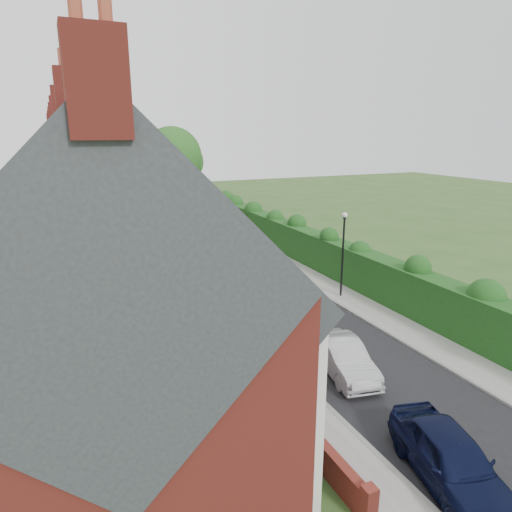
{
  "coord_description": "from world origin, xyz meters",
  "views": [
    {
      "loc": [
        -11.78,
        -17.4,
        9.62
      ],
      "look_at": [
        -0.67,
        7.33,
        2.2
      ],
      "focal_mm": 32.0,
      "sensor_mm": 36.0,
      "label": 1
    }
  ],
  "objects_px": {
    "car_grey": "(153,220)",
    "car_white": "(224,267)",
    "car_silver_b": "(262,317)",
    "horse": "(224,257)",
    "lamppost": "(343,244)",
    "horse_cart": "(216,245)",
    "car_red": "(192,243)",
    "car_navy": "(451,459)",
    "car_beige": "(173,228)",
    "car_green": "(199,249)",
    "car_black": "(133,208)",
    "car_silver_a": "(343,357)"
  },
  "relations": [
    {
      "from": "car_grey",
      "to": "car_white",
      "type": "bearing_deg",
      "value": -84.43
    },
    {
      "from": "car_silver_b",
      "to": "horse",
      "type": "height_order",
      "value": "car_silver_b"
    },
    {
      "from": "lamppost",
      "to": "horse_cart",
      "type": "xyz_separation_m",
      "value": [
        -4.1,
        10.86,
        -2.12
      ]
    },
    {
      "from": "lamppost",
      "to": "car_red",
      "type": "relative_size",
      "value": 1.27
    },
    {
      "from": "car_navy",
      "to": "horse_cart",
      "type": "distance_m",
      "value": 24.72
    },
    {
      "from": "lamppost",
      "to": "car_beige",
      "type": "relative_size",
      "value": 0.9
    },
    {
      "from": "car_red",
      "to": "car_grey",
      "type": "distance_m",
      "value": 11.72
    },
    {
      "from": "car_navy",
      "to": "car_grey",
      "type": "height_order",
      "value": "car_navy"
    },
    {
      "from": "car_green",
      "to": "car_black",
      "type": "bearing_deg",
      "value": 100.62
    },
    {
      "from": "car_navy",
      "to": "horse_cart",
      "type": "bearing_deg",
      "value": 100.06
    },
    {
      "from": "car_white",
      "to": "car_silver_a",
      "type": "bearing_deg",
      "value": -82.69
    },
    {
      "from": "car_red",
      "to": "lamppost",
      "type": "bearing_deg",
      "value": -74.51
    },
    {
      "from": "car_navy",
      "to": "car_green",
      "type": "xyz_separation_m",
      "value": [
        0.79,
        26.0,
        -0.12
      ]
    },
    {
      "from": "car_green",
      "to": "car_grey",
      "type": "distance_m",
      "value": 13.71
    },
    {
      "from": "car_silver_b",
      "to": "car_black",
      "type": "height_order",
      "value": "car_silver_b"
    },
    {
      "from": "car_white",
      "to": "car_beige",
      "type": "relative_size",
      "value": 0.85
    },
    {
      "from": "car_beige",
      "to": "horse",
      "type": "height_order",
      "value": "car_beige"
    },
    {
      "from": "car_silver_b",
      "to": "car_black",
      "type": "bearing_deg",
      "value": 93.2
    },
    {
      "from": "car_silver_a",
      "to": "car_beige",
      "type": "height_order",
      "value": "car_beige"
    },
    {
      "from": "horse",
      "to": "car_white",
      "type": "bearing_deg",
      "value": 45.7
    },
    {
      "from": "car_navy",
      "to": "car_silver_b",
      "type": "relative_size",
      "value": 0.82
    },
    {
      "from": "car_silver_b",
      "to": "car_white",
      "type": "height_order",
      "value": "car_silver_b"
    },
    {
      "from": "car_silver_a",
      "to": "car_white",
      "type": "distance_m",
      "value": 14.06
    },
    {
      "from": "car_beige",
      "to": "car_grey",
      "type": "distance_m",
      "value": 5.35
    },
    {
      "from": "car_white",
      "to": "horse_cart",
      "type": "relative_size",
      "value": 1.71
    },
    {
      "from": "lamppost",
      "to": "car_red",
      "type": "distance_m",
      "value": 15.28
    },
    {
      "from": "car_grey",
      "to": "horse",
      "type": "relative_size",
      "value": 2.57
    },
    {
      "from": "lamppost",
      "to": "car_navy",
      "type": "height_order",
      "value": "lamppost"
    },
    {
      "from": "car_silver_a",
      "to": "car_green",
      "type": "relative_size",
      "value": 1.11
    },
    {
      "from": "car_silver_b",
      "to": "car_white",
      "type": "distance_m",
      "value": 9.24
    },
    {
      "from": "car_silver_b",
      "to": "car_green",
      "type": "xyz_separation_m",
      "value": [
        1.4,
        14.73,
        -0.12
      ]
    },
    {
      "from": "car_silver_b",
      "to": "car_green",
      "type": "distance_m",
      "value": 14.8
    },
    {
      "from": "car_white",
      "to": "horse_cart",
      "type": "bearing_deg",
      "value": 85.49
    },
    {
      "from": "car_green",
      "to": "car_red",
      "type": "bearing_deg",
      "value": 96.94
    },
    {
      "from": "car_white",
      "to": "car_grey",
      "type": "relative_size",
      "value": 1.09
    },
    {
      "from": "car_navy",
      "to": "horse",
      "type": "height_order",
      "value": "car_navy"
    },
    {
      "from": "car_beige",
      "to": "car_grey",
      "type": "xyz_separation_m",
      "value": [
        -0.77,
        5.29,
        -0.15
      ]
    },
    {
      "from": "lamppost",
      "to": "horse",
      "type": "bearing_deg",
      "value": 114.53
    },
    {
      "from": "car_green",
      "to": "horse_cart",
      "type": "relative_size",
      "value": 1.37
    },
    {
      "from": "car_silver_a",
      "to": "car_silver_b",
      "type": "bearing_deg",
      "value": 115.89
    },
    {
      "from": "horse",
      "to": "car_black",
      "type": "bearing_deg",
      "value": -108.61
    },
    {
      "from": "car_grey",
      "to": "horse_cart",
      "type": "bearing_deg",
      "value": -80.38
    },
    {
      "from": "car_navy",
      "to": "car_beige",
      "type": "xyz_separation_m",
      "value": [
        0.79,
        34.4,
        0.0
      ]
    },
    {
      "from": "lamppost",
      "to": "car_silver_b",
      "type": "height_order",
      "value": "lamppost"
    },
    {
      "from": "lamppost",
      "to": "car_white",
      "type": "relative_size",
      "value": 1.06
    },
    {
      "from": "car_navy",
      "to": "car_silver_a",
      "type": "relative_size",
      "value": 1.07
    },
    {
      "from": "car_navy",
      "to": "horse_cart",
      "type": "xyz_separation_m",
      "value": [
        1.69,
        24.66,
        0.38
      ]
    },
    {
      "from": "car_green",
      "to": "horse",
      "type": "bearing_deg",
      "value": -67.29
    },
    {
      "from": "car_silver_a",
      "to": "car_red",
      "type": "xyz_separation_m",
      "value": [
        0.02,
        21.66,
        -0.04
      ]
    },
    {
      "from": "car_navy",
      "to": "car_beige",
      "type": "distance_m",
      "value": 34.41
    }
  ]
}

